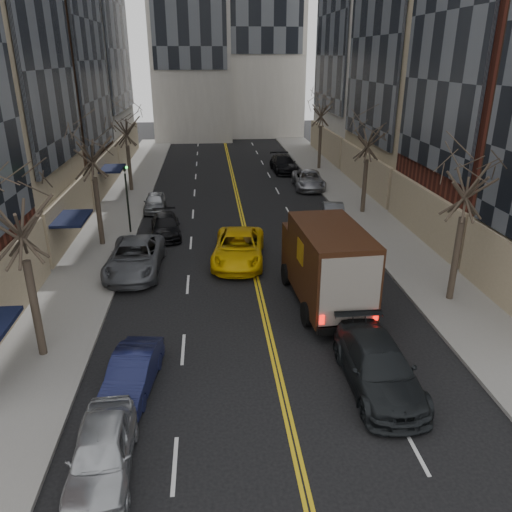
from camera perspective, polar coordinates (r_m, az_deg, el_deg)
The scene contains 21 objects.
sidewalk_left at distance 38.15m, azimuth -15.50°, elevation 4.97°, with size 4.00×66.00×0.15m, color slate.
sidewalk_right at distance 39.20m, azimuth 11.48°, elevation 5.78°, with size 4.00×66.00×0.15m, color slate.
tree_lf_near at distance 18.77m, azimuth -25.87°, elevation 5.88°, with size 3.20×3.20×8.41m.
tree_lf_mid at distance 30.02m, azimuth -18.52°, elevation 12.97°, with size 3.20×3.20×8.91m.
tree_lf_far at distance 42.77m, azimuth -14.76°, elevation 15.00°, with size 3.20×3.20×8.12m.
tree_rt_near at distance 23.24m, azimuth 23.36°, elevation 9.59°, with size 3.20×3.20×8.71m.
tree_rt_mid at distance 36.04m, azimuth 12.82°, elevation 14.20°, with size 3.20×3.20×8.32m.
tree_rt_far at distance 50.39m, azimuth 7.56°, elevation 17.29°, with size 3.20×3.20×9.11m.
traffic_signal at distance 32.41m, azimuth -14.55°, elevation 7.15°, with size 0.29×0.26×4.70m.
ups_truck at distance 22.74m, azimuth 7.98°, elevation -0.97°, with size 3.23×7.23×3.88m.
observer_sedan at distance 18.07m, azimuth 13.80°, elevation -12.16°, with size 2.23×5.47×1.59m.
taxi at distance 27.64m, azimuth -2.00°, elevation 0.95°, with size 2.71×5.88×1.63m, color #E9B909.
pedestrian at distance 24.25m, azimuth 5.05°, elevation -1.93°, with size 0.69×0.45×1.89m, color black.
parked_lf_a at distance 15.19m, azimuth -17.21°, elevation -20.61°, with size 1.68×4.17×1.42m, color #B2B5BA.
parked_lf_b at distance 18.03m, azimuth -13.96°, elevation -12.83°, with size 1.38×3.95×1.30m, color #111436.
parked_lf_c at distance 27.07m, azimuth -13.69°, elevation -0.17°, with size 2.71×5.87×1.63m, color #53565B.
parked_lf_d at distance 32.28m, azimuth -10.28°, elevation 3.40°, with size 1.78×4.39×1.27m, color black.
parked_lf_e at distance 37.83m, azimuth -11.48°, elevation 6.09°, with size 1.52×3.78×1.29m, color #989C9F.
parked_rt_a at distance 34.73m, azimuth 8.86°, elevation 4.82°, with size 1.34×3.85×1.27m, color #494C50.
parked_rt_b at distance 43.73m, azimuth 6.02°, elevation 8.68°, with size 2.45×5.32×1.48m, color #98999F.
parked_rt_c at distance 49.90m, azimuth 3.16°, elevation 10.47°, with size 2.18×5.36×1.56m, color black.
Camera 1 is at (-2.24, -9.00, 10.76)m, focal length 35.00 mm.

